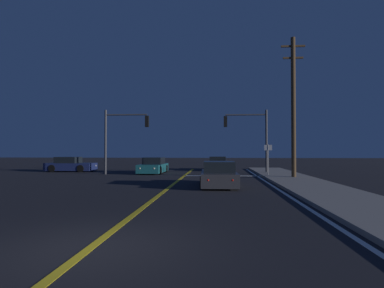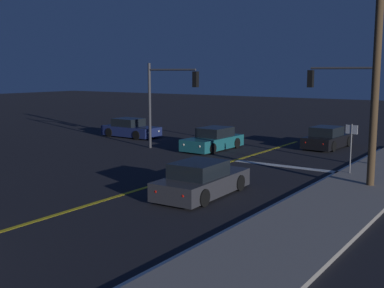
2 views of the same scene
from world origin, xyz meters
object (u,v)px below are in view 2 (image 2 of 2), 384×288
at_px(car_lead_oncoming_teal, 213,140).
at_px(car_following_oncoming_navy, 130,129).
at_px(utility_pole_right, 377,65).
at_px(traffic_signal_far_left, 167,92).
at_px(street_sign_corner, 351,141).
at_px(car_mid_block_charcoal, 201,181).
at_px(car_side_waiting_black, 327,139).
at_px(traffic_signal_near_right, 349,95).

height_order(car_lead_oncoming_teal, car_following_oncoming_navy, same).
relative_size(car_following_oncoming_navy, utility_pole_right, 0.46).
bearing_deg(traffic_signal_far_left, street_sign_corner, -6.98).
bearing_deg(traffic_signal_far_left, car_mid_block_charcoal, -46.27).
bearing_deg(car_following_oncoming_navy, car_lead_oncoming_teal, 80.87).
bearing_deg(street_sign_corner, car_lead_oncoming_teal, 161.70).
xyz_separation_m(car_side_waiting_black, traffic_signal_far_left, (-7.78, -6.20, 2.89)).
bearing_deg(traffic_signal_near_right, car_following_oncoming_navy, -6.37).
bearing_deg(street_sign_corner, car_mid_block_charcoal, -118.59).
bearing_deg(traffic_signal_near_right, car_mid_block_charcoal, 74.49).
bearing_deg(car_side_waiting_black, traffic_signal_far_left, -138.63).
bearing_deg(utility_pole_right, car_side_waiting_black, 117.94).
xyz_separation_m(car_following_oncoming_navy, car_mid_block_charcoal, (13.55, -11.33, 0.00)).
height_order(utility_pole_right, street_sign_corner, utility_pole_right).
xyz_separation_m(car_following_oncoming_navy, traffic_signal_near_right, (16.19, -1.81, 2.94)).
xyz_separation_m(car_following_oncoming_navy, utility_pole_right, (18.61, -6.53, 4.40)).
bearing_deg(street_sign_corner, utility_pole_right, -53.97).
bearing_deg(traffic_signal_near_right, car_side_waiting_black, -61.27).
distance_m(car_lead_oncoming_teal, utility_pole_right, 12.47).
relative_size(car_following_oncoming_navy, car_mid_block_charcoal, 0.97).
relative_size(car_mid_block_charcoal, utility_pole_right, 0.47).
xyz_separation_m(car_side_waiting_black, traffic_signal_near_right, (2.63, -4.80, 2.94)).
bearing_deg(car_side_waiting_black, utility_pole_right, -59.25).
distance_m(car_following_oncoming_navy, car_side_waiting_black, 13.89).
xyz_separation_m(car_lead_oncoming_teal, traffic_signal_near_right, (8.15, -0.23, 2.94)).
height_order(car_side_waiting_black, utility_pole_right, utility_pole_right).
distance_m(car_side_waiting_black, traffic_signal_far_left, 10.36).
height_order(car_lead_oncoming_teal, traffic_signal_far_left, traffic_signal_far_left).
bearing_deg(car_lead_oncoming_teal, car_mid_block_charcoal, 121.07).
xyz_separation_m(car_mid_block_charcoal, traffic_signal_near_right, (2.64, 9.52, 2.94)).
bearing_deg(car_side_waiting_black, car_mid_block_charcoal, -87.24).
bearing_deg(car_mid_block_charcoal, street_sign_corner, 59.77).
height_order(car_side_waiting_black, traffic_signal_near_right, traffic_signal_near_right).
height_order(car_lead_oncoming_teal, street_sign_corner, street_sign_corner).
distance_m(car_mid_block_charcoal, car_side_waiting_black, 14.32).
height_order(traffic_signal_near_right, utility_pole_right, utility_pole_right).
distance_m(car_following_oncoming_navy, traffic_signal_far_left, 7.22).
relative_size(traffic_signal_near_right, street_sign_corner, 2.21).
relative_size(traffic_signal_far_left, utility_pole_right, 0.54).
distance_m(car_lead_oncoming_teal, traffic_signal_near_right, 8.66).
bearing_deg(utility_pole_right, car_mid_block_charcoal, -136.56).
distance_m(traffic_signal_near_right, traffic_signal_far_left, 10.50).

